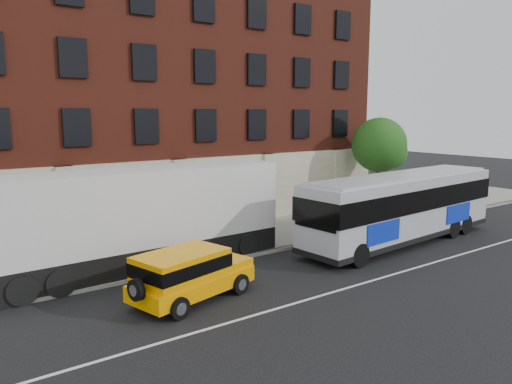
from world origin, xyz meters
TOP-DOWN VIEW (x-y plane):
  - ground at (0.00, 0.00)m, footprint 120.00×120.00m
  - sidewalk at (0.00, 9.00)m, footprint 60.00×6.00m
  - kerb at (0.00, 6.00)m, footprint 60.00×0.25m
  - lane_line at (0.00, 0.50)m, footprint 60.00×0.12m
  - building at (-0.01, 16.92)m, footprint 30.00×12.10m
  - sign_pole at (-8.50, 6.15)m, footprint 0.30×0.20m
  - street_tree at (13.54, 9.48)m, footprint 3.60×3.60m
  - city_bus at (8.46, 3.59)m, footprint 13.12×3.71m
  - yellow_suv at (-4.22, 2.89)m, footprint 4.98×2.97m
  - shipping_container at (-4.27, 7.30)m, footprint 13.02×3.08m

SIDE VIEW (x-z plane):
  - ground at x=0.00m, z-range 0.00..0.00m
  - lane_line at x=0.00m, z-range 0.00..0.01m
  - sidewalk at x=0.00m, z-range 0.00..0.15m
  - kerb at x=0.00m, z-range 0.00..0.15m
  - yellow_suv at x=-4.22m, z-range 0.14..1.99m
  - sign_pole at x=-8.50m, z-range 0.20..2.70m
  - city_bus at x=8.46m, z-range 0.18..3.73m
  - shipping_container at x=-4.27m, z-range -0.02..4.29m
  - street_tree at x=13.54m, z-range 1.31..7.51m
  - building at x=-0.01m, z-range 0.08..15.08m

